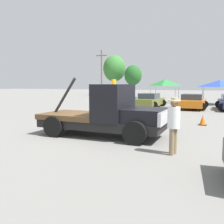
{
  "coord_description": "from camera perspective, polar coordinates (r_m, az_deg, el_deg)",
  "views": [
    {
      "loc": [
        4.4,
        -9.61,
        2.23
      ],
      "look_at": [
        0.5,
        0.0,
        1.05
      ],
      "focal_mm": 40.0,
      "sensor_mm": 36.0,
      "label": 1
    }
  ],
  "objects": [
    {
      "name": "tree_right",
      "position": [
        45.88,
        4.83,
        8.36
      ],
      "size": [
        3.14,
        3.14,
        5.6
      ],
      "color": "brown",
      "rests_on": "ground"
    },
    {
      "name": "parked_car_olive",
      "position": [
        24.05,
        8.57,
        2.63
      ],
      "size": [
        2.65,
        4.42,
        1.34
      ],
      "rotation": [
        0.0,
        0.0,
        1.49
      ],
      "color": "olive",
      "rests_on": "ground"
    },
    {
      "name": "parked_car_teal",
      "position": [
        25.58,
        1.81,
        2.93
      ],
      "size": [
        2.78,
        4.66,
        1.34
      ],
      "rotation": [
        0.0,
        0.0,
        1.49
      ],
      "color": "#196670",
      "rests_on": "ground"
    },
    {
      "name": "tow_truck",
      "position": [
        10.51,
        -0.85,
        -0.57
      ],
      "size": [
        5.46,
        2.36,
        2.51
      ],
      "rotation": [
        0.0,
        0.0,
        -0.02
      ],
      "color": "black",
      "rests_on": "ground"
    },
    {
      "name": "traffic_cone",
      "position": [
        14.34,
        20.02,
        -1.83
      ],
      "size": [
        0.4,
        0.4,
        0.55
      ],
      "color": "black",
      "rests_on": "ground"
    },
    {
      "name": "person_near_truck",
      "position": [
        8.03,
        13.92,
        -2.05
      ],
      "size": [
        0.4,
        0.4,
        1.81
      ],
      "rotation": [
        0.0,
        0.0,
        2.88
      ],
      "color": "#847051",
      "rests_on": "ground"
    },
    {
      "name": "utility_pole",
      "position": [
        46.78,
        -2.41,
        9.2
      ],
      "size": [
        2.2,
        0.24,
        8.4
      ],
      "color": "brown",
      "rests_on": "ground"
    },
    {
      "name": "ground_plane",
      "position": [
        10.81,
        -2.47,
        -5.43
      ],
      "size": [
        160.0,
        160.0,
        0.0
      ],
      "primitive_type": "plane",
      "color": "gray"
    },
    {
      "name": "canopy_tent_green",
      "position": [
        30.07,
        12.03,
        6.6
      ],
      "size": [
        2.88,
        2.88,
        2.76
      ],
      "color": "#9E9EA3",
      "rests_on": "ground"
    },
    {
      "name": "parked_car_orange",
      "position": [
        23.15,
        17.91,
        2.25
      ],
      "size": [
        2.62,
        4.36,
        1.34
      ],
      "rotation": [
        0.0,
        0.0,
        1.54
      ],
      "color": "orange",
      "rests_on": "ground"
    },
    {
      "name": "canopy_tent_blue",
      "position": [
        29.06,
        23.41,
        6.0
      ],
      "size": [
        3.31,
        3.31,
        2.63
      ],
      "color": "#9E9EA3",
      "rests_on": "ground"
    },
    {
      "name": "tree_center",
      "position": [
        48.65,
        0.53,
        9.91
      ],
      "size": [
        4.3,
        4.3,
        7.67
      ],
      "color": "brown",
      "rests_on": "ground"
    }
  ]
}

